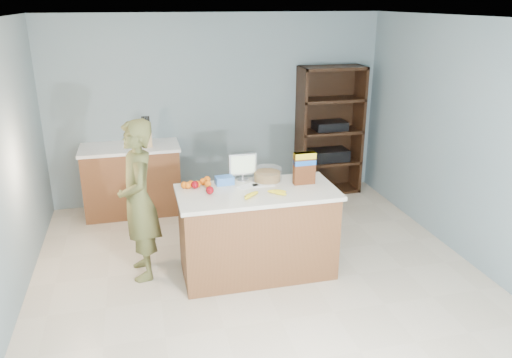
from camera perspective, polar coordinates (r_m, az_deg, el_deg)
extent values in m
cube|color=beige|center=(5.00, 0.98, -12.20)|extent=(4.50, 5.00, 0.02)
cube|color=gray|center=(6.83, -4.37, 7.95)|extent=(4.50, 0.02, 2.50)
cube|color=gray|center=(2.39, 17.41, -17.18)|extent=(4.50, 0.02, 2.50)
cube|color=gray|center=(5.47, 24.55, 3.17)|extent=(0.02, 5.00, 2.50)
cube|color=white|center=(4.24, 1.19, 17.79)|extent=(4.50, 5.00, 0.02)
cube|color=brown|center=(5.04, 0.14, -6.29)|extent=(1.50, 0.70, 0.86)
cube|color=silver|center=(4.86, 0.14, -1.52)|extent=(1.56, 0.76, 0.04)
cube|color=black|center=(5.22, 0.13, -10.04)|extent=(1.46, 0.66, 0.10)
cube|color=brown|center=(6.67, -13.94, -0.20)|extent=(1.20, 0.60, 0.86)
cube|color=white|center=(6.54, -14.27, 3.51)|extent=(1.24, 0.62, 0.04)
cube|color=black|center=(7.30, 7.88, 5.78)|extent=(0.90, 0.04, 1.80)
cube|color=black|center=(6.99, 5.12, 5.26)|extent=(0.04, 0.40, 1.80)
cube|color=black|center=(7.31, 11.55, 5.58)|extent=(0.04, 0.40, 1.80)
cube|color=black|center=(7.40, 8.06, -1.18)|extent=(0.90, 0.40, 0.04)
cube|color=black|center=(7.26, 8.22, 1.99)|extent=(0.90, 0.40, 0.04)
cube|color=black|center=(7.14, 8.40, 5.43)|extent=(0.90, 0.40, 0.04)
cube|color=black|center=(7.04, 8.59, 8.98)|extent=(0.90, 0.40, 0.04)
cube|color=black|center=(6.97, 8.77, 12.45)|extent=(0.90, 0.40, 0.04)
cube|color=black|center=(7.23, 8.26, 2.75)|extent=(0.55, 0.32, 0.16)
cube|color=black|center=(7.12, 8.43, 6.06)|extent=(0.45, 0.30, 0.12)
imported|color=brown|center=(4.99, -13.27, -2.43)|extent=(0.44, 0.62, 1.61)
cube|color=tan|center=(6.43, -12.36, 4.59)|extent=(0.12, 0.10, 0.22)
cylinder|color=black|center=(6.39, -12.83, 5.90)|extent=(0.02, 0.02, 0.09)
cylinder|color=black|center=(6.39, -12.65, 5.92)|extent=(0.02, 0.02, 0.09)
cylinder|color=black|center=(6.39, -12.47, 5.93)|extent=(0.02, 0.02, 0.09)
cylinder|color=black|center=(6.39, -12.29, 5.94)|extent=(0.02, 0.02, 0.09)
cylinder|color=black|center=(6.39, -12.11, 5.96)|extent=(0.02, 0.02, 0.09)
cube|color=white|center=(4.96, -0.94, -0.81)|extent=(0.25, 0.20, 0.00)
cube|color=white|center=(4.98, 0.86, -0.71)|extent=(0.23, 0.12, 0.00)
ellipsoid|color=yellow|center=(4.70, -0.53, -1.77)|extent=(0.18, 0.13, 0.04)
ellipsoid|color=yellow|center=(4.67, -0.74, -1.91)|extent=(0.15, 0.16, 0.04)
ellipsoid|color=yellow|center=(4.77, 2.41, -1.43)|extent=(0.19, 0.10, 0.04)
ellipsoid|color=yellow|center=(4.75, 2.59, -1.57)|extent=(0.15, 0.17, 0.04)
sphere|color=maroon|center=(4.93, -6.99, -0.66)|extent=(0.08, 0.08, 0.08)
sphere|color=maroon|center=(4.77, -5.30, -1.29)|extent=(0.08, 0.08, 0.08)
sphere|color=orange|center=(4.93, -7.80, -0.72)|extent=(0.07, 0.07, 0.07)
sphere|color=orange|center=(4.96, -7.42, -0.56)|extent=(0.07, 0.07, 0.07)
sphere|color=orange|center=(4.94, -5.53, -0.58)|extent=(0.07, 0.07, 0.07)
sphere|color=orange|center=(5.01, -6.08, -0.29)|extent=(0.07, 0.07, 0.07)
sphere|color=orange|center=(4.95, -8.21, -0.68)|extent=(0.07, 0.07, 0.07)
sphere|color=orange|center=(4.95, -6.74, -0.59)|extent=(0.07, 0.07, 0.07)
sphere|color=orange|center=(5.07, -5.60, -0.06)|extent=(0.07, 0.07, 0.07)
cube|color=blue|center=(5.01, -3.63, -0.15)|extent=(0.19, 0.13, 0.08)
cylinder|color=#267219|center=(5.11, 1.29, 0.32)|extent=(0.27, 0.27, 0.09)
cylinder|color=white|center=(5.10, 1.29, 0.53)|extent=(0.30, 0.30, 0.13)
cylinder|color=silver|center=(5.13, -1.52, -0.06)|extent=(0.12, 0.12, 0.01)
cylinder|color=silver|center=(5.12, -1.52, 0.27)|extent=(0.02, 0.02, 0.05)
cube|color=silver|center=(5.07, -1.53, 1.71)|extent=(0.28, 0.04, 0.22)
cube|color=yellow|center=(5.06, -1.49, 1.64)|extent=(0.24, 0.01, 0.18)
cube|color=#592B14|center=(5.00, 5.54, 1.22)|extent=(0.22, 0.08, 0.33)
cube|color=yellow|center=(4.96, 5.59, 2.68)|extent=(0.22, 0.08, 0.06)
cube|color=blue|center=(4.98, 5.57, 1.92)|extent=(0.22, 0.08, 0.05)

